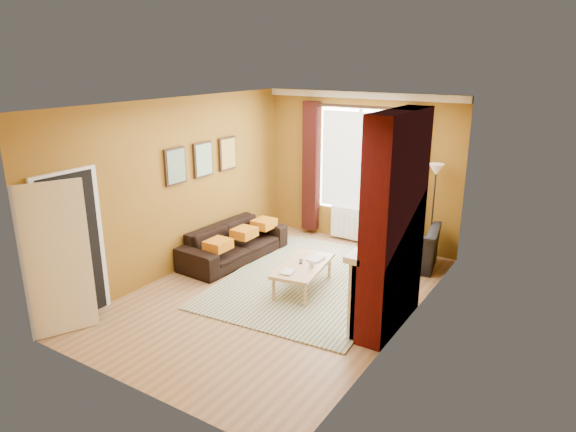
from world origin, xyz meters
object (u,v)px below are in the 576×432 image
(sofa, at_px, (234,242))
(coffee_table, at_px, (303,267))
(wicker_stool, at_px, (379,240))
(floor_lamp, at_px, (435,186))
(armchair, at_px, (404,246))

(sofa, xyz_separation_m, coffee_table, (1.64, -0.42, 0.05))
(wicker_stool, relative_size, floor_lamp, 0.27)
(armchair, distance_m, wicker_stool, 0.73)
(armchair, xyz_separation_m, wicker_stool, (-0.61, 0.38, -0.12))
(armchair, bearing_deg, floor_lamp, -140.90)
(coffee_table, bearing_deg, sofa, 156.59)
(sofa, bearing_deg, wicker_stool, -47.18)
(floor_lamp, bearing_deg, sofa, -150.45)
(coffee_table, bearing_deg, floor_lamp, 48.99)
(armchair, xyz_separation_m, coffee_table, (-0.97, -1.69, 0.00))
(wicker_stool, height_order, floor_lamp, floor_lamp)
(sofa, distance_m, armchair, 2.90)
(armchair, height_order, floor_lamp, floor_lamp)
(sofa, distance_m, floor_lamp, 3.53)
(coffee_table, xyz_separation_m, wicker_stool, (0.36, 2.08, -0.13))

